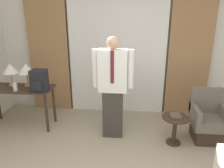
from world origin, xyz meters
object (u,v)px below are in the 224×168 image
object	(u,v)px
person	(113,85)
bottle_near_edge	(15,87)
desk	(19,94)
book	(176,115)
table_lamp_left	(10,69)
side_table	(175,125)
armchair	(208,121)
table_lamp_right	(26,69)
backpack	(39,81)

from	to	relation	value
person	bottle_near_edge	bearing A→B (deg)	178.65
desk	book	bearing A→B (deg)	-6.87
table_lamp_left	book	distance (m)	3.06
table_lamp_left	bottle_near_edge	distance (m)	0.42
bottle_near_edge	book	xyz separation A→B (m)	(2.77, -0.17, -0.34)
table_lamp_left	side_table	distance (m)	3.10
desk	armchair	xyz separation A→B (m)	(3.41, -0.16, -0.32)
bottle_near_edge	side_table	size ratio (longest dim) A/B	0.36
desk	armchair	size ratio (longest dim) A/B	1.47
table_lamp_right	side_table	xyz separation A→B (m)	(2.66, -0.45, -0.77)
bottle_near_edge	person	bearing A→B (deg)	-1.35
person	table_lamp_left	bearing A→B (deg)	171.09
side_table	armchair	bearing A→B (deg)	19.00
bottle_near_edge	desk	bearing A→B (deg)	105.04
person	armchair	size ratio (longest dim) A/B	2.02
table_lamp_left	book	xyz separation A→B (m)	(2.97, -0.43, -0.60)
table_lamp_left	table_lamp_right	xyz separation A→B (m)	(0.30, 0.00, 0.00)
bottle_near_edge	side_table	distance (m)	2.82
table_lamp_right	bottle_near_edge	size ratio (longest dim) A/B	2.47
book	armchair	bearing A→B (deg)	17.09
table_lamp_right	armchair	xyz separation A→B (m)	(3.25, -0.25, -0.77)
armchair	book	distance (m)	0.64
backpack	armchair	bearing A→B (deg)	-0.69
backpack	person	distance (m)	1.30
table_lamp_right	armchair	size ratio (longest dim) A/B	0.50
desk	book	distance (m)	2.84
table_lamp_left	desk	bearing A→B (deg)	-31.91
table_lamp_left	person	size ratio (longest dim) A/B	0.25
armchair	desk	bearing A→B (deg)	177.36
side_table	book	size ratio (longest dim) A/B	2.34
armchair	table_lamp_right	bearing A→B (deg)	175.58
person	side_table	bearing A→B (deg)	-8.35
armchair	side_table	bearing A→B (deg)	-161.00
armchair	side_table	world-z (taller)	armchair
book	person	bearing A→B (deg)	172.78
table_lamp_left	person	world-z (taller)	person
table_lamp_left	side_table	size ratio (longest dim) A/B	0.88
person	side_table	world-z (taller)	person
backpack	armchair	xyz separation A→B (m)	(2.93, -0.04, -0.63)
desk	book	xyz separation A→B (m)	(2.81, -0.34, -0.15)
table_lamp_left	armchair	size ratio (longest dim) A/B	0.50
bottle_near_edge	person	distance (m)	1.74
table_lamp_right	side_table	size ratio (longest dim) A/B	0.88
side_table	book	xyz separation A→B (m)	(-0.00, 0.02, 0.17)
backpack	armchair	size ratio (longest dim) A/B	0.44
table_lamp_right	backpack	distance (m)	0.41
desk	bottle_near_edge	world-z (taller)	bottle_near_edge
bottle_near_edge	backpack	size ratio (longest dim) A/B	0.46
bottle_near_edge	armchair	xyz separation A→B (m)	(3.36, 0.01, -0.52)
desk	table_lamp_left	bearing A→B (deg)	148.09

